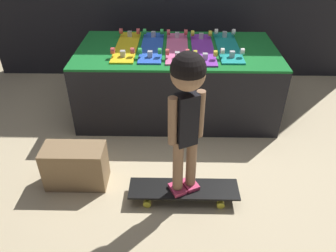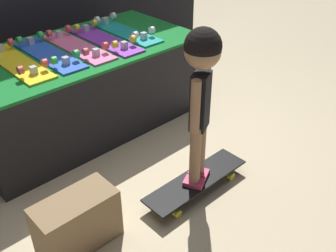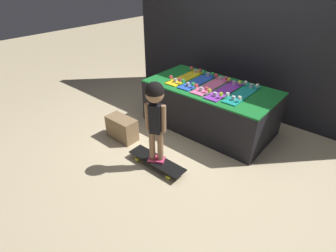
{
  "view_description": "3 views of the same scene",
  "coord_description": "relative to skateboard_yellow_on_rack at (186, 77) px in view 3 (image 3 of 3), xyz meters",
  "views": [
    {
      "loc": [
        -0.03,
        -2.26,
        1.71
      ],
      "look_at": [
        -0.07,
        -0.24,
        0.34
      ],
      "focal_mm": 35.0,
      "sensor_mm": 36.0,
      "label": 1
    },
    {
      "loc": [
        -1.38,
        -1.9,
        1.72
      ],
      "look_at": [
        0.08,
        -0.34,
        0.34
      ],
      "focal_mm": 42.0,
      "sensor_mm": 36.0,
      "label": 2
    },
    {
      "loc": [
        1.73,
        -2.4,
        2.05
      ],
      "look_at": [
        -0.07,
        -0.29,
        0.36
      ],
      "focal_mm": 28.0,
      "sensor_mm": 36.0,
      "label": 3
    }
  ],
  "objects": [
    {
      "name": "skateboard_purple_on_rack",
      "position": [
        0.68,
        -0.05,
        0.0
      ],
      "size": [
        0.19,
        0.76,
        0.09
      ],
      "color": "purple",
      "rests_on": "display_rack"
    },
    {
      "name": "skateboard_teal_on_rack",
      "position": [
        0.91,
        0.0,
        0.0
      ],
      "size": [
        0.19,
        0.76,
        0.09
      ],
      "color": "teal",
      "rests_on": "display_rack"
    },
    {
      "name": "skateboard_pink_on_rack",
      "position": [
        0.45,
        -0.02,
        0.0
      ],
      "size": [
        0.19,
        0.76,
        0.09
      ],
      "color": "pink",
      "rests_on": "display_rack"
    },
    {
      "name": "back_wall",
      "position": [
        0.45,
        0.84,
        0.57
      ],
      "size": [
        4.19,
        0.1,
        2.45
      ],
      "color": "black",
      "rests_on": "ground_plane"
    },
    {
      "name": "skateboard_yellow_on_rack",
      "position": [
        0.0,
        0.0,
        0.0
      ],
      "size": [
        0.19,
        0.76,
        0.09
      ],
      "color": "yellow",
      "rests_on": "display_rack"
    },
    {
      "name": "child",
      "position": [
        0.5,
        -1.21,
        0.13
      ],
      "size": [
        0.22,
        0.2,
        0.98
      ],
      "rotation": [
        0.0,
        0.0,
        0.46
      ],
      "color": "#E03D6B",
      "rests_on": "skateboard_on_floor"
    },
    {
      "name": "skateboard_on_floor",
      "position": [
        0.5,
        -1.21,
        -0.58
      ],
      "size": [
        0.75,
        0.2,
        0.09
      ],
      "color": "black",
      "rests_on": "ground_plane"
    },
    {
      "name": "storage_box",
      "position": [
        -0.27,
        -1.07,
        -0.5
      ],
      "size": [
        0.43,
        0.22,
        0.31
      ],
      "color": "#8E704C",
      "rests_on": "ground_plane"
    },
    {
      "name": "skateboard_blue_on_rack",
      "position": [
        0.23,
        -0.01,
        0.0
      ],
      "size": [
        0.19,
        0.76,
        0.09
      ],
      "color": "blue",
      "rests_on": "display_rack"
    },
    {
      "name": "ground_plane",
      "position": [
        0.45,
        -0.57,
        -0.65
      ],
      "size": [
        16.0,
        16.0,
        0.0
      ],
      "primitive_type": "plane",
      "color": "beige"
    },
    {
      "name": "display_rack",
      "position": [
        0.45,
        -0.02,
        -0.34
      ],
      "size": [
        1.79,
        0.94,
        0.64
      ],
      "color": "black",
      "rests_on": "ground_plane"
    }
  ]
}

